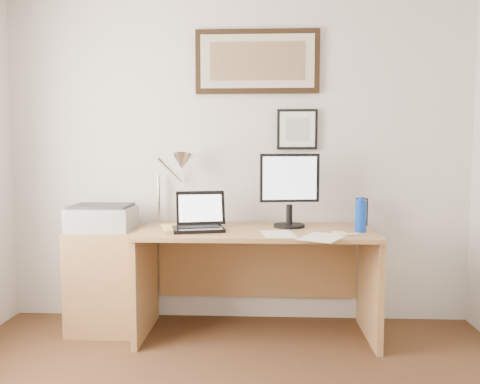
# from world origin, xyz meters

# --- Properties ---
(wall_back) EXTENTS (3.50, 0.02, 2.50)m
(wall_back) POSITION_xyz_m (0.00, 2.00, 1.25)
(wall_back) COLOR silver
(wall_back) RESTS_ON ground
(side_cabinet) EXTENTS (0.50, 0.40, 0.73)m
(side_cabinet) POSITION_xyz_m (-0.92, 1.68, 0.36)
(side_cabinet) COLOR #9D7242
(side_cabinet) RESTS_ON floor
(water_bottle) EXTENTS (0.08, 0.08, 0.21)m
(water_bottle) POSITION_xyz_m (0.85, 1.56, 0.86)
(water_bottle) COLOR #0D3AAF
(water_bottle) RESTS_ON desk
(bottle_cap) EXTENTS (0.04, 0.04, 0.02)m
(bottle_cap) POSITION_xyz_m (0.85, 1.56, 0.97)
(bottle_cap) COLOR #0D3AAF
(bottle_cap) RESTS_ON water_bottle
(speaker) EXTENTS (0.10, 0.10, 0.19)m
(speaker) POSITION_xyz_m (0.92, 1.86, 0.85)
(speaker) COLOR black
(speaker) RESTS_ON desk
(paper_sheet_a) EXTENTS (0.23, 0.31, 0.00)m
(paper_sheet_a) POSITION_xyz_m (0.29, 1.45, 0.75)
(paper_sheet_a) COLOR white
(paper_sheet_a) RESTS_ON desk
(paper_sheet_b) EXTENTS (0.35, 0.39, 0.00)m
(paper_sheet_b) POSITION_xyz_m (0.56, 1.33, 0.75)
(paper_sheet_b) COLOR white
(paper_sheet_b) RESTS_ON desk
(sticky_pad) EXTENTS (0.09, 0.09, 0.01)m
(sticky_pad) POSITION_xyz_m (0.69, 1.48, 0.76)
(sticky_pad) COLOR #F9F176
(sticky_pad) RESTS_ON desk
(marker_pen) EXTENTS (0.14, 0.06, 0.02)m
(marker_pen) POSITION_xyz_m (0.74, 1.41, 0.76)
(marker_pen) COLOR white
(marker_pen) RESTS_ON desk
(book) EXTENTS (0.28, 0.33, 0.02)m
(book) POSITION_xyz_m (-0.49, 1.56, 0.76)
(book) COLOR #EACE6E
(book) RESTS_ON desk
(desk) EXTENTS (1.60, 0.70, 0.75)m
(desk) POSITION_xyz_m (0.15, 1.72, 0.51)
(desk) COLOR #9D7242
(desk) RESTS_ON floor
(laptop) EXTENTS (0.39, 0.37, 0.26)m
(laptop) POSITION_xyz_m (-0.24, 1.60, 0.81)
(laptop) COLOR black
(laptop) RESTS_ON desk
(lcd_monitor) EXTENTS (0.42, 0.22, 0.52)m
(lcd_monitor) POSITION_xyz_m (0.38, 1.73, 1.04)
(lcd_monitor) COLOR black
(lcd_monitor) RESTS_ON desk
(printer) EXTENTS (0.44, 0.34, 0.18)m
(printer) POSITION_xyz_m (-0.95, 1.69, 0.82)
(printer) COLOR #A3A3A5
(printer) RESTS_ON side_cabinet
(desk_lamp) EXTENTS (0.29, 0.27, 0.53)m
(desk_lamp) POSITION_xyz_m (-0.41, 1.81, 1.19)
(desk_lamp) COLOR silver
(desk_lamp) RESTS_ON desk
(picture_large) EXTENTS (0.92, 0.04, 0.47)m
(picture_large) POSITION_xyz_m (0.15, 1.97, 1.95)
(picture_large) COLOR black
(picture_large) RESTS_ON wall_back
(picture_small) EXTENTS (0.30, 0.03, 0.30)m
(picture_small) POSITION_xyz_m (0.45, 1.97, 1.45)
(picture_small) COLOR black
(picture_small) RESTS_ON wall_back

